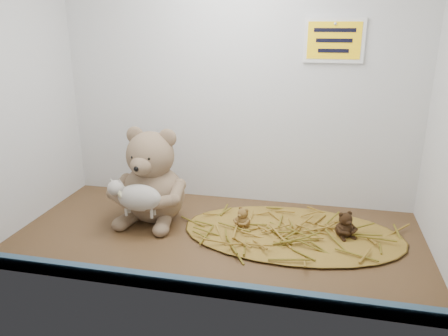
% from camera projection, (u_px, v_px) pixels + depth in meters
% --- Properties ---
extents(alcove_shell, '(1.20, 0.60, 0.90)m').
position_uv_depth(alcove_shell, '(224.00, 79.00, 1.24)').
color(alcove_shell, '#3C2914').
rests_on(alcove_shell, ground).
extents(front_rail, '(1.19, 0.02, 0.04)m').
position_uv_depth(front_rail, '(189.00, 285.00, 1.02)').
color(front_rail, '#364E67').
rests_on(front_rail, shelf_floor).
extents(straw_bed, '(0.66, 0.38, 0.01)m').
position_uv_depth(straw_bed, '(292.00, 233.00, 1.30)').
color(straw_bed, brown).
rests_on(straw_bed, shelf_floor).
extents(main_teddy, '(0.26, 0.27, 0.30)m').
position_uv_depth(main_teddy, '(152.00, 175.00, 1.36)').
color(main_teddy, '#7E644D').
rests_on(main_teddy, shelf_floor).
extents(toy_lamb, '(0.17, 0.11, 0.11)m').
position_uv_depth(toy_lamb, '(139.00, 198.00, 1.27)').
color(toy_lamb, '#AFA99D').
rests_on(toy_lamb, main_teddy).
extents(mini_teddy_tan, '(0.07, 0.08, 0.07)m').
position_uv_depth(mini_teddy_tan, '(243.00, 217.00, 1.32)').
color(mini_teddy_tan, brown).
rests_on(mini_teddy_tan, straw_bed).
extents(mini_teddy_brown, '(0.09, 0.09, 0.08)m').
position_uv_depth(mini_teddy_brown, '(345.00, 223.00, 1.26)').
color(mini_teddy_brown, black).
rests_on(mini_teddy_brown, straw_bed).
extents(wall_sign, '(0.16, 0.01, 0.11)m').
position_uv_depth(wall_sign, '(334.00, 40.00, 1.33)').
color(wall_sign, yellow).
rests_on(wall_sign, back_wall).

